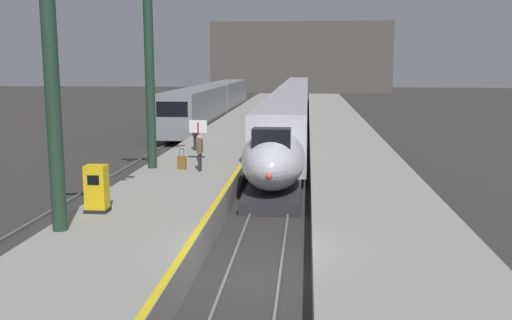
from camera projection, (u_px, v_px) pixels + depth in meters
The scene contains 18 objects.
ground_plane at pixel (253, 281), 16.27m from camera, with size 260.00×260.00×0.00m, color #33302D.
platform_left at pixel (228, 142), 40.85m from camera, with size 4.80×110.00×1.05m, color gray.
platform_right at pixel (345, 143), 40.15m from camera, with size 4.80×110.00×1.05m, color gray.
platform_left_safety_stripe at pixel (261, 135), 40.56m from camera, with size 0.20×107.80×0.01m, color yellow.
rail_main_left at pixel (277, 144), 43.34m from camera, with size 0.08×110.00×0.12m, color slate.
rail_main_right at pixel (297, 144), 43.21m from camera, with size 0.08×110.00×0.12m, color slate.
rail_secondary_left at pixel (170, 142), 44.05m from camera, with size 0.08×110.00×0.12m, color slate.
rail_secondary_right at pixel (190, 143), 43.92m from camera, with size 0.08×110.00×0.12m, color slate.
highspeed_train_main at pixel (293, 103), 58.56m from camera, with size 2.92×74.93×3.60m.
regional_train_adjacent at pixel (213, 101), 59.10m from camera, with size 2.85×36.60×3.80m.
station_column_near at pixel (49, 31), 16.53m from camera, with size 4.00×0.68×9.80m.
station_column_mid at pixel (149, 52), 26.97m from camera, with size 4.00×0.68×9.03m.
passenger_near_edge at pixel (200, 150), 26.85m from camera, with size 0.24×0.57×1.69m.
passenger_mid_platform at pixel (195, 133), 33.23m from camera, with size 0.24×0.57×1.69m.
rolling_suitcase at pixel (182, 163), 27.47m from camera, with size 0.40×0.22×0.98m.
ticket_machine_yellow at pixel (97, 190), 19.52m from camera, with size 0.76×0.62×1.60m.
departure_info_board at pixel (198, 132), 29.32m from camera, with size 0.90×0.10×2.12m.
terminus_back_wall at pixel (301, 57), 115.31m from camera, with size 36.00×2.00×14.00m, color #4C4742.
Camera 1 is at (1.46, -15.42, 6.03)m, focal length 40.87 mm.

